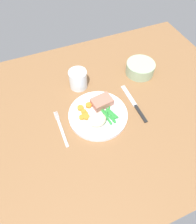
# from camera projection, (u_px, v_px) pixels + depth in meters

# --- Properties ---
(dining_table) EXTENTS (1.20, 0.90, 0.02)m
(dining_table) POSITION_uv_depth(u_px,v_px,m) (105.00, 110.00, 0.83)
(dining_table) COLOR brown
(dining_table) RESTS_ON ground
(dinner_plate) EXTENTS (0.23, 0.23, 0.02)m
(dinner_plate) POSITION_uv_depth(u_px,v_px,m) (98.00, 115.00, 0.79)
(dinner_plate) COLOR white
(dinner_plate) RESTS_ON dining_table
(meat_portion) EXTENTS (0.09, 0.07, 0.03)m
(meat_portion) POSITION_uv_depth(u_px,v_px,m) (102.00, 102.00, 0.80)
(meat_portion) COLOR #A86B56
(meat_portion) RESTS_ON dinner_plate
(mashed_potatoes) EXTENTS (0.07, 0.06, 0.05)m
(mashed_potatoes) POSITION_uv_depth(u_px,v_px,m) (97.00, 120.00, 0.74)
(mashed_potatoes) COLOR beige
(mashed_potatoes) RESTS_ON dinner_plate
(carrot_slices) EXTENTS (0.07, 0.07, 0.01)m
(carrot_slices) POSITION_uv_depth(u_px,v_px,m) (84.00, 112.00, 0.78)
(carrot_slices) COLOR orange
(carrot_slices) RESTS_ON dinner_plate
(green_beans) EXTENTS (0.07, 0.08, 0.01)m
(green_beans) POSITION_uv_depth(u_px,v_px,m) (109.00, 115.00, 0.77)
(green_beans) COLOR #2D8C38
(green_beans) RESTS_ON dinner_plate
(fork) EXTENTS (0.01, 0.17, 0.00)m
(fork) POSITION_uv_depth(u_px,v_px,m) (61.00, 129.00, 0.76)
(fork) COLOR silver
(fork) RESTS_ON dining_table
(knife) EXTENTS (0.02, 0.20, 0.01)m
(knife) POSITION_uv_depth(u_px,v_px,m) (134.00, 104.00, 0.83)
(knife) COLOR black
(knife) RESTS_ON dining_table
(water_glass) EXTENTS (0.08, 0.08, 0.08)m
(water_glass) POSITION_uv_depth(u_px,v_px,m) (78.00, 80.00, 0.86)
(water_glass) COLOR silver
(water_glass) RESTS_ON dining_table
(salad_bowl) EXTENTS (0.13, 0.13, 0.05)m
(salad_bowl) POSITION_uv_depth(u_px,v_px,m) (140.00, 68.00, 0.92)
(salad_bowl) COLOR #99B28C
(salad_bowl) RESTS_ON dining_table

